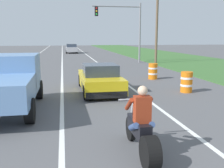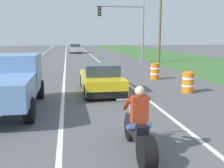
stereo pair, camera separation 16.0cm
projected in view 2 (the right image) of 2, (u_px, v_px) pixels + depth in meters
name	position (u px, v px, depth m)	size (l,w,h in m)	color
lane_stripe_left_solid	(19.00, 71.00, 20.62)	(0.14, 120.00, 0.01)	white
lane_stripe_right_solid	(109.00, 69.00, 21.81)	(0.14, 120.00, 0.01)	white
lane_stripe_centre_dashed	(65.00, 70.00, 21.21)	(0.14, 120.00, 0.01)	white
grass_verge_right	(220.00, 66.00, 23.47)	(10.00, 120.00, 0.06)	#3D6B33
motorcycle_with_rider	(139.00, 131.00, 5.82)	(0.70, 2.21, 1.62)	black
sports_car_yellow	(101.00, 79.00, 12.70)	(1.84, 4.30, 1.37)	yellow
pickup_truck_left_lane_light_blue	(10.00, 80.00, 9.44)	(2.02, 4.80, 1.98)	#6B93C6
traffic_light_mast_near	(128.00, 23.00, 26.26)	(4.94, 0.34, 6.00)	gray
utility_pole_roadside	(160.00, 20.00, 25.52)	(0.24, 0.24, 8.45)	brown
construction_barrel_nearest	(188.00, 82.00, 12.57)	(0.58, 0.58, 1.00)	orange
construction_barrel_mid	(155.00, 71.00, 16.49)	(0.58, 0.58, 1.00)	orange
distant_car_far_ahead	(75.00, 48.00, 42.70)	(1.80, 4.00, 1.50)	#B2B2B7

